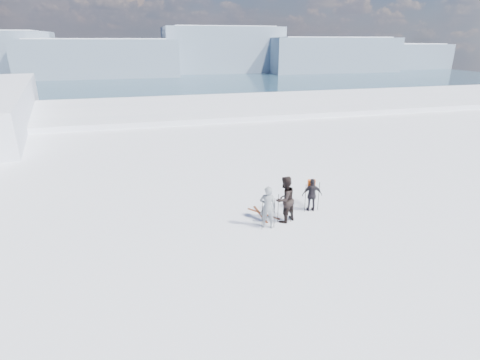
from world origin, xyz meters
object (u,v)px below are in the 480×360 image
at_px(skier_grey, 268,207).
at_px(skis_loose, 262,214).
at_px(skier_dark, 285,199).
at_px(skier_pack, 312,195).

bearing_deg(skier_grey, skis_loose, -75.22).
distance_m(skier_dark, skier_pack, 1.69).
bearing_deg(skis_loose, skier_pack, -5.20).
distance_m(skier_grey, skis_loose, 1.48).
relative_size(skier_grey, skier_dark, 0.90).
distance_m(skier_grey, skier_dark, 0.93).
bearing_deg(skis_loose, skier_dark, -51.32).
height_order(skier_dark, skis_loose, skier_dark).
bearing_deg(skier_dark, skier_grey, -4.60).
bearing_deg(skier_grey, skier_dark, -135.64).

